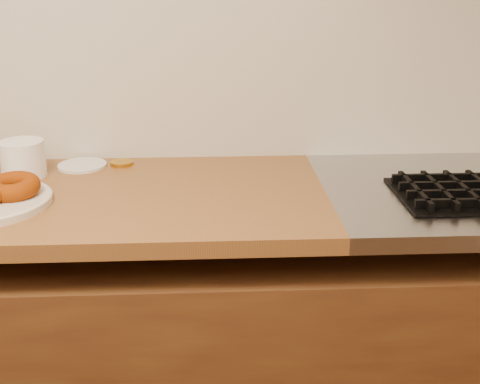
% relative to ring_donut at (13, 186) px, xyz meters
% --- Properties ---
extents(base_cabinet, '(3.60, 0.60, 0.77)m').
position_rel_ring_donut_xyz_m(base_cabinet, '(0.26, 0.06, -0.55)').
color(base_cabinet, '#583718').
rests_on(base_cabinet, floor).
extents(backsplash, '(3.60, 0.02, 0.60)m').
position_rel_ring_donut_xyz_m(backsplash, '(0.26, 0.36, 0.26)').
color(backsplash, beige).
rests_on(backsplash, wall_back).
extents(ring_donut, '(0.13, 0.13, 0.06)m').
position_rel_ring_donut_xyz_m(ring_donut, '(0.00, 0.00, 0.00)').
color(ring_donut, '#812E00').
rests_on(ring_donut, donut_plate).
extents(plastic_tub, '(0.14, 0.14, 0.10)m').
position_rel_ring_donut_xyz_m(plastic_tub, '(-0.03, 0.19, 0.01)').
color(plastic_tub, white).
rests_on(plastic_tub, butcher_block).
extents(tub_lid, '(0.14, 0.14, 0.01)m').
position_rel_ring_donut_xyz_m(tub_lid, '(0.11, 0.27, -0.03)').
color(tub_lid, silver).
rests_on(tub_lid, butcher_block).
extents(brass_jar_lid, '(0.07, 0.07, 0.01)m').
position_rel_ring_donut_xyz_m(brass_jar_lid, '(0.22, 0.28, -0.03)').
color(brass_jar_lid, '#BE8C21').
rests_on(brass_jar_lid, butcher_block).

